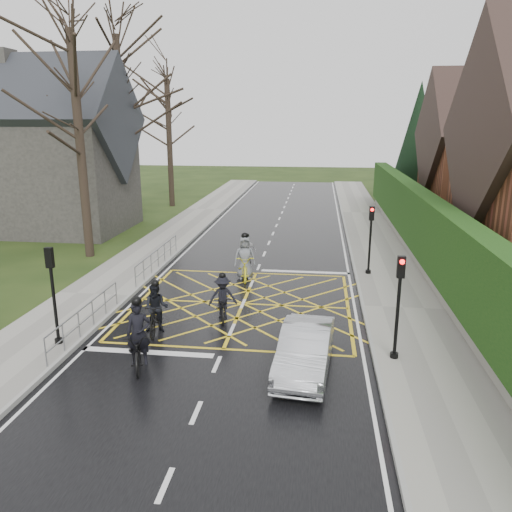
% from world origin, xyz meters
% --- Properties ---
extents(ground, '(120.00, 120.00, 0.00)m').
position_xyz_m(ground, '(0.00, 0.00, 0.00)').
color(ground, black).
rests_on(ground, ground).
extents(road, '(9.00, 80.00, 0.01)m').
position_xyz_m(road, '(0.00, 0.00, 0.01)').
color(road, black).
rests_on(road, ground).
extents(sidewalk_right, '(3.00, 80.00, 0.15)m').
position_xyz_m(sidewalk_right, '(6.00, 0.00, 0.07)').
color(sidewalk_right, gray).
rests_on(sidewalk_right, ground).
extents(sidewalk_left, '(3.00, 80.00, 0.15)m').
position_xyz_m(sidewalk_left, '(-6.00, 0.00, 0.07)').
color(sidewalk_left, gray).
rests_on(sidewalk_left, ground).
extents(stone_wall, '(0.50, 38.00, 0.70)m').
position_xyz_m(stone_wall, '(7.75, 6.00, 0.35)').
color(stone_wall, slate).
rests_on(stone_wall, ground).
extents(hedge, '(0.90, 38.00, 2.80)m').
position_xyz_m(hedge, '(7.75, 6.00, 2.10)').
color(hedge, '#12360E').
rests_on(hedge, stone_wall).
extents(house_far, '(9.80, 8.80, 10.30)m').
position_xyz_m(house_far, '(14.75, 18.00, 4.36)').
color(house_far, brown).
rests_on(house_far, ground).
extents(conifer, '(4.60, 4.60, 10.00)m').
position_xyz_m(conifer, '(10.75, 26.00, 4.99)').
color(conifer, black).
rests_on(conifer, ground).
extents(church, '(8.80, 7.80, 11.00)m').
position_xyz_m(church, '(-13.54, 12.00, 4.93)').
color(church, '#2D2B28').
rests_on(church, ground).
extents(tree_near, '(9.24, 9.24, 11.44)m').
position_xyz_m(tree_near, '(-9.00, 6.00, 7.91)').
color(tree_near, black).
rests_on(tree_near, ground).
extents(tree_mid, '(10.08, 10.08, 12.48)m').
position_xyz_m(tree_mid, '(-10.00, 14.00, 8.63)').
color(tree_mid, black).
rests_on(tree_mid, ground).
extents(tree_far, '(8.40, 8.40, 10.40)m').
position_xyz_m(tree_far, '(-9.30, 22.00, 7.19)').
color(tree_far, black).
rests_on(tree_far, ground).
extents(railing_south, '(0.05, 5.04, 1.03)m').
position_xyz_m(railing_south, '(-4.65, -3.50, 0.78)').
color(railing_south, slate).
rests_on(railing_south, ground).
extents(railing_north, '(0.05, 6.04, 1.03)m').
position_xyz_m(railing_north, '(-4.65, 4.00, 0.79)').
color(railing_north, slate).
rests_on(railing_north, ground).
extents(traffic_light_ne, '(0.24, 0.31, 3.21)m').
position_xyz_m(traffic_light_ne, '(5.10, 4.20, 1.66)').
color(traffic_light_ne, black).
rests_on(traffic_light_ne, ground).
extents(traffic_light_se, '(0.24, 0.31, 3.21)m').
position_xyz_m(traffic_light_se, '(5.10, -4.20, 1.66)').
color(traffic_light_se, black).
rests_on(traffic_light_se, ground).
extents(traffic_light_sw, '(0.24, 0.31, 3.21)m').
position_xyz_m(traffic_light_sw, '(-5.10, -4.50, 1.66)').
color(traffic_light_sw, black).
rests_on(traffic_light_sw, ground).
extents(cyclist_rear, '(1.39, 2.26, 2.08)m').
position_xyz_m(cyclist_rear, '(-2.21, -5.30, 0.67)').
color(cyclist_rear, black).
rests_on(cyclist_rear, ground).
extents(cyclist_back, '(0.88, 1.86, 1.82)m').
position_xyz_m(cyclist_back, '(-2.44, -2.99, 0.69)').
color(cyclist_back, black).
rests_on(cyclist_back, ground).
extents(cyclist_mid, '(1.12, 1.84, 1.70)m').
position_xyz_m(cyclist_mid, '(-0.50, -1.52, 0.62)').
color(cyclist_mid, black).
rests_on(cyclist_mid, ground).
extents(cyclist_front, '(1.03, 1.69, 1.64)m').
position_xyz_m(cyclist_front, '(-0.59, 5.12, 0.60)').
color(cyclist_front, black).
rests_on(cyclist_front, ground).
extents(cyclist_lead, '(1.18, 2.27, 2.10)m').
position_xyz_m(cyclist_lead, '(-0.40, 3.14, 0.73)').
color(cyclist_lead, gold).
rests_on(cyclist_lead, ground).
extents(car, '(1.71, 4.03, 1.29)m').
position_xyz_m(car, '(2.53, -5.03, 0.65)').
color(car, '#BABCC1').
rests_on(car, ground).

